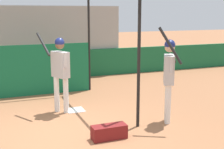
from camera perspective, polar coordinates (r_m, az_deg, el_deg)
ground_plane at (r=6.61m, az=-8.65°, el=-10.86°), size 60.00×60.00×0.00m
outfield_wall at (r=11.72m, az=-14.80°, el=1.39°), size 24.00×0.12×1.06m
bleacher_section at (r=13.26m, az=-15.86°, el=6.09°), size 7.05×3.20×2.74m
batting_cage at (r=8.95m, az=-13.28°, el=3.50°), size 3.41×3.60×3.03m
home_plate at (r=8.12m, az=-6.73°, el=-6.47°), size 0.44×0.44×0.02m
player_batter at (r=7.77m, az=-9.49°, el=1.33°), size 0.69×0.80×1.99m
player_waiting at (r=7.06m, az=10.37°, el=0.40°), size 0.58×0.82×2.18m
equipment_bag at (r=6.31m, az=-0.53°, el=-10.46°), size 0.70×0.28×0.28m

